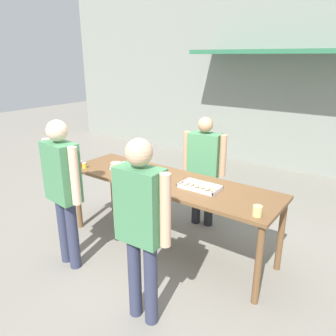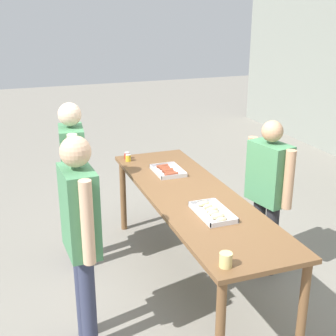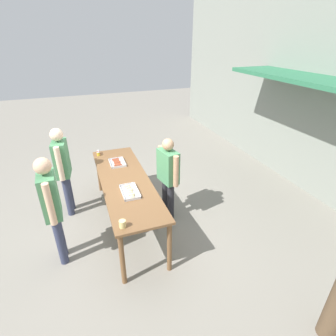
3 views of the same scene
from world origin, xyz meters
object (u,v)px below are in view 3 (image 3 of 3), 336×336
object	(u,v)px
condiment_jar_ketchup	(98,154)
person_customer_holding_hotdog	(63,165)
food_tray_sausages	(117,163)
food_tray_buns	(130,192)
person_server_behind_table	(168,173)
condiment_jar_mustard	(98,152)
beer_cup	(122,224)
person_customer_with_cup	(52,203)

from	to	relation	value
condiment_jar_ketchup	person_customer_holding_hotdog	distance (m)	0.82
food_tray_sausages	condiment_jar_ketchup	distance (m)	0.58
food_tray_buns	person_server_behind_table	xyz separation A→B (m)	(-0.40, 0.78, -0.01)
condiment_jar_mustard	person_server_behind_table	world-z (taller)	person_server_behind_table
food_tray_buns	person_customer_holding_hotdog	world-z (taller)	person_customer_holding_hotdog
food_tray_buns	condiment_jar_ketchup	xyz separation A→B (m)	(-1.61, -0.29, 0.02)
condiment_jar_mustard	food_tray_buns	bearing A→B (deg)	9.46
condiment_jar_mustard	person_customer_holding_hotdog	world-z (taller)	person_customer_holding_hotdog
food_tray_sausages	food_tray_buns	distance (m)	1.10
condiment_jar_mustard	person_customer_holding_hotdog	bearing A→B (deg)	-52.02
beer_cup	person_server_behind_table	xyz separation A→B (m)	(-1.17, 1.05, -0.04)
food_tray_sausages	beer_cup	world-z (taller)	beer_cup
person_customer_with_cup	person_customer_holding_hotdog	bearing A→B (deg)	-9.59
person_customer_with_cup	food_tray_sausages	bearing A→B (deg)	-46.10
person_server_behind_table	person_customer_holding_hotdog	size ratio (longest dim) A/B	0.92
person_server_behind_table	person_customer_with_cup	world-z (taller)	person_customer_with_cup
food_tray_buns	beer_cup	bearing A→B (deg)	-19.11
food_tray_buns	person_server_behind_table	world-z (taller)	person_server_behind_table
food_tray_buns	person_server_behind_table	size ratio (longest dim) A/B	0.29
condiment_jar_mustard	condiment_jar_ketchup	world-z (taller)	same
food_tray_sausages	person_customer_holding_hotdog	distance (m)	0.97
condiment_jar_mustard	beer_cup	size ratio (longest dim) A/B	0.77
condiment_jar_mustard	condiment_jar_ketchup	xyz separation A→B (m)	(0.09, -0.01, 0.00)
condiment_jar_ketchup	person_customer_holding_hotdog	xyz separation A→B (m)	(0.45, -0.68, 0.07)
food_tray_sausages	condiment_jar_mustard	bearing A→B (deg)	-154.47
beer_cup	person_customer_holding_hotdog	distance (m)	2.05
food_tray_buns	person_server_behind_table	bearing A→B (deg)	117.07
beer_cup	person_server_behind_table	bearing A→B (deg)	138.17
condiment_jar_mustard	person_customer_holding_hotdog	size ratio (longest dim) A/B	0.05
food_tray_buns	food_tray_sausages	bearing A→B (deg)	-179.98
condiment_jar_mustard	person_server_behind_table	bearing A→B (deg)	39.37
condiment_jar_mustard	person_customer_holding_hotdog	xyz separation A→B (m)	(0.54, -0.69, 0.07)
condiment_jar_mustard	person_server_behind_table	distance (m)	1.67
food_tray_sausages	person_customer_with_cup	xyz separation A→B (m)	(1.18, -1.12, 0.11)
condiment_jar_ketchup	person_server_behind_table	bearing A→B (deg)	41.58
person_server_behind_table	person_customer_holding_hotdog	bearing A→B (deg)	-124.85
person_server_behind_table	person_customer_holding_hotdog	world-z (taller)	person_customer_holding_hotdog
beer_cup	person_customer_holding_hotdog	size ratio (longest dim) A/B	0.06
beer_cup	person_server_behind_table	size ratio (longest dim) A/B	0.06
food_tray_sausages	beer_cup	xyz separation A→B (m)	(1.87, -0.27, 0.04)
condiment_jar_ketchup	person_customer_with_cup	world-z (taller)	person_customer_with_cup
condiment_jar_mustard	food_tray_sausages	bearing A→B (deg)	25.53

